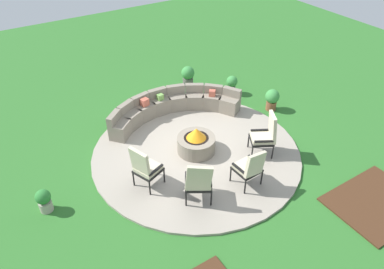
% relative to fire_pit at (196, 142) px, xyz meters
% --- Properties ---
extents(ground_plane, '(24.00, 24.00, 0.00)m').
position_rel_fire_pit_xyz_m(ground_plane, '(0.00, 0.00, -0.33)').
color(ground_plane, '#2D6B28').
extents(patio_circle, '(5.30, 5.30, 0.06)m').
position_rel_fire_pit_xyz_m(patio_circle, '(0.00, 0.00, -0.30)').
color(patio_circle, '#9E9384').
rests_on(patio_circle, ground_plane).
extents(mulch_bed_right, '(2.03, 1.54, 0.04)m').
position_rel_fire_pit_xyz_m(mulch_bed_right, '(2.39, -3.58, -0.31)').
color(mulch_bed_right, '#472B19').
rests_on(mulch_bed_right, ground_plane).
extents(fire_pit, '(0.97, 0.97, 0.70)m').
position_rel_fire_pit_xyz_m(fire_pit, '(0.00, 0.00, 0.00)').
color(fire_pit, gray).
rests_on(fire_pit, patio_circle).
extents(curved_stone_bench, '(3.90, 1.65, 0.70)m').
position_rel_fire_pit_xyz_m(curved_stone_bench, '(0.30, 1.77, 0.02)').
color(curved_stone_bench, gray).
rests_on(curved_stone_bench, patio_circle).
extents(lounge_chair_front_left, '(0.71, 0.70, 1.15)m').
position_rel_fire_pit_xyz_m(lounge_chair_front_left, '(-1.65, -0.47, 0.31)').
color(lounge_chair_front_left, black).
rests_on(lounge_chair_front_left, patio_circle).
extents(lounge_chair_front_right, '(0.76, 0.76, 1.11)m').
position_rel_fire_pit_xyz_m(lounge_chair_front_right, '(-0.89, -1.46, 0.30)').
color(lounge_chair_front_right, black).
rests_on(lounge_chair_front_right, patio_circle).
extents(lounge_chair_back_left, '(0.58, 0.56, 1.01)m').
position_rel_fire_pit_xyz_m(lounge_chair_back_left, '(0.34, -1.66, 0.27)').
color(lounge_chair_back_left, black).
rests_on(lounge_chair_back_left, patio_circle).
extents(lounge_chair_back_right, '(0.74, 0.74, 1.15)m').
position_rel_fire_pit_xyz_m(lounge_chair_back_right, '(1.41, -0.98, 0.31)').
color(lounge_chair_back_right, black).
rests_on(lounge_chair_back_right, patio_circle).
extents(potted_plant_0, '(0.42, 0.42, 0.67)m').
position_rel_fire_pit_xyz_m(potted_plant_0, '(3.03, 0.53, 0.05)').
color(potted_plant_0, brown).
rests_on(potted_plant_0, ground_plane).
extents(potted_plant_1, '(0.44, 0.44, 0.69)m').
position_rel_fire_pit_xyz_m(potted_plant_1, '(1.70, 3.14, 0.05)').
color(potted_plant_1, '#605B56').
rests_on(potted_plant_1, ground_plane).
extents(potted_plant_2, '(0.36, 0.36, 0.62)m').
position_rel_fire_pit_xyz_m(potted_plant_2, '(2.61, 1.94, 0.03)').
color(potted_plant_2, '#605B56').
rests_on(potted_plant_2, ground_plane).
extents(potted_plant_3, '(0.32, 0.32, 0.56)m').
position_rel_fire_pit_xyz_m(potted_plant_3, '(-3.76, 0.08, -0.03)').
color(potted_plant_3, '#A89E8E').
rests_on(potted_plant_3, ground_plane).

